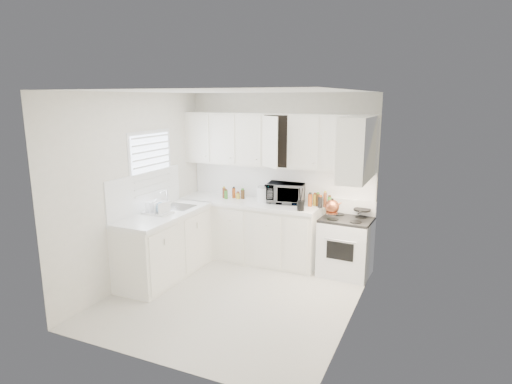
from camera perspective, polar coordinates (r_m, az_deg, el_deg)
The scene contains 35 objects.
floor at distance 5.75m, azimuth -2.91°, elevation -13.65°, with size 3.20×3.20×0.00m, color silver.
ceiling at distance 5.17m, azimuth -3.24°, elevation 13.20°, with size 3.20×3.20×0.00m, color white.
wall_back at distance 6.75m, azimuth 3.11°, elevation 1.92°, with size 3.00×3.00×0.00m, color white.
wall_front at distance 4.01m, azimuth -13.54°, elevation -5.77°, with size 3.00×3.00×0.00m, color white.
wall_left at distance 6.13m, azimuth -15.67°, elevation 0.39°, with size 3.20×3.20×0.00m, color white.
wall_right at distance 4.84m, azimuth 12.99°, elevation -2.60°, with size 3.20×3.20×0.00m, color white.
window_blinds at distance 6.34m, azimuth -13.66°, elevation 3.20°, with size 0.06×0.96×1.06m, color white, non-canonical shape.
lower_cabinets_back at distance 6.83m, azimuth -0.95°, elevation -5.29°, with size 2.22×0.60×0.90m, color white, non-canonical shape.
lower_cabinets_left at distance 6.33m, azimuth -11.95°, elevation -7.04°, with size 0.60×1.60×0.90m, color white, non-canonical shape.
countertop_back at distance 6.69m, azimuth -1.00°, elevation -1.43°, with size 2.24×0.64×0.05m, color white.
countertop_left at distance 6.18m, azimuth -12.07°, elevation -2.89°, with size 0.64×1.62×0.05m, color white.
backsplash_back at distance 6.75m, azimuth 3.07°, elevation 1.28°, with size 2.98×0.02×0.55m, color white.
backsplash_left at distance 6.29m, azimuth -14.41°, elevation 0.07°, with size 0.02×1.60×0.55m, color white.
upper_cabinets_back at distance 6.56m, azimuth 2.61°, elevation 3.39°, with size 3.00×0.33×0.80m, color white, non-canonical shape.
upper_cabinets_right at distance 5.61m, azimuth 13.07°, elevation 1.54°, with size 0.33×0.90×0.80m, color white, non-canonical shape.
sink at distance 6.42m, azimuth -10.30°, elevation -0.91°, with size 0.42×0.38×0.30m, color gray, non-canonical shape.
stove at distance 6.34m, azimuth 11.84°, elevation -6.10°, with size 0.71×0.58×1.08m, color white, non-canonical shape.
tea_kettle at distance 6.08m, azimuth 10.07°, elevation -1.78°, with size 0.25×0.21×0.23m, color #A1432B, non-canonical shape.
frying_pan at distance 6.34m, azimuth 13.91°, elevation -2.23°, with size 0.24×0.41×0.04m, color black, non-canonical shape.
microwave at distance 6.58m, azimuth 4.05°, elevation 0.19°, with size 0.56×0.31×0.38m, color gray.
rice_cooker at distance 6.66m, azimuth 1.25°, elevation -0.12°, with size 0.26×0.26×0.26m, color white, non-canonical shape.
paper_towel at distance 6.70m, azimuth 3.20°, elevation -0.03°, with size 0.12×0.12×0.27m, color white.
utensil_crock at distance 6.13m, azimuth 5.96°, elevation -0.93°, with size 0.11×0.11×0.34m, color black, non-canonical shape.
dish_rack at distance 6.11m, azimuth -12.95°, elevation -1.88°, with size 0.37×0.28×0.20m, color white, non-canonical shape.
spice_left_0 at distance 6.99m, azimuth -3.98°, elevation -0.12°, with size 0.06×0.06×0.13m, color brown.
spice_left_1 at distance 6.88m, azimuth -3.77°, elevation -0.32°, with size 0.06×0.06×0.13m, color #3F822B.
spice_left_2 at distance 6.92m, azimuth -2.88°, elevation -0.22°, with size 0.06×0.06×0.13m, color #B24B17.
spice_left_3 at distance 6.81m, azimuth -2.66°, elevation -0.43°, with size 0.06×0.06×0.13m, color gold.
spice_left_4 at distance 6.86m, azimuth -1.76°, elevation -0.34°, with size 0.06×0.06×0.13m, color #4E3116.
sauce_right_0 at distance 6.49m, azimuth 7.43°, elevation -0.90°, with size 0.06×0.06×0.19m, color #B24B17.
sauce_right_1 at distance 6.42m, azimuth 7.74°, elevation -1.06°, with size 0.06×0.06×0.19m, color gold.
sauce_right_2 at distance 6.46m, azimuth 8.36°, elevation -0.99°, with size 0.06×0.06×0.19m, color #4E3116.
sauce_right_3 at distance 6.39m, azimuth 8.69°, elevation -1.15°, with size 0.06×0.06×0.19m, color black.
sauce_right_4 at distance 6.43m, azimuth 9.30°, elevation -1.08°, with size 0.06×0.06×0.19m, color brown.
sauce_right_5 at distance 6.36m, azimuth 9.64°, elevation -1.24°, with size 0.06×0.06×0.19m, color #3F822B.
Camera 1 is at (2.36, -4.60, 2.53)m, focal length 30.15 mm.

